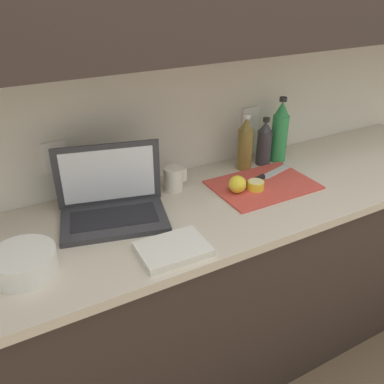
{
  "coord_description": "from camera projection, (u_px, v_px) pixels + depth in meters",
  "views": [
    {
      "loc": [
        -0.96,
        -1.16,
        1.69
      ],
      "look_at": [
        -0.33,
        -0.01,
        0.97
      ],
      "focal_mm": 38.0,
      "sensor_mm": 36.0,
      "label": 1
    }
  ],
  "objects": [
    {
      "name": "cutting_board",
      "position": [
        263.0,
        185.0,
        1.7
      ],
      "size": [
        0.42,
        0.29,
        0.01
      ],
      "primitive_type": "cube",
      "color": "#D1473D",
      "rests_on": "counter_unit"
    },
    {
      "name": "bottle_green_soda",
      "position": [
        280.0,
        132.0,
        1.87
      ],
      "size": [
        0.07,
        0.07,
        0.3
      ],
      "color": "#2D934C",
      "rests_on": "counter_unit"
    },
    {
      "name": "counter_unit",
      "position": [
        256.0,
        270.0,
        1.89
      ],
      "size": [
        2.22,
        0.63,
        0.89
      ],
      "color": "#332823",
      "rests_on": "ground_plane"
    },
    {
      "name": "wall_back",
      "position": [
        236.0,
        9.0,
        1.54
      ],
      "size": [
        5.2,
        0.38,
        2.6
      ],
      "color": "silver",
      "rests_on": "ground_plane"
    },
    {
      "name": "ground_plane",
      "position": [
        247.0,
        341.0,
        2.1
      ],
      "size": [
        12.0,
        12.0,
        0.0
      ],
      "primitive_type": "plane",
      "color": "brown",
      "rests_on": "ground"
    },
    {
      "name": "bottle_water_clear",
      "position": [
        245.0,
        144.0,
        1.8
      ],
      "size": [
        0.07,
        0.07,
        0.26
      ],
      "color": "olive",
      "rests_on": "counter_unit"
    },
    {
      "name": "knife",
      "position": [
        261.0,
        178.0,
        1.73
      ],
      "size": [
        0.29,
        0.11,
        0.02
      ],
      "rotation": [
        0.0,
        0.0,
        0.26
      ],
      "color": "silver",
      "rests_on": "cutting_board"
    },
    {
      "name": "measuring_cup",
      "position": [
        174.0,
        179.0,
        1.65
      ],
      "size": [
        0.1,
        0.08,
        0.1
      ],
      "color": "silver",
      "rests_on": "counter_unit"
    },
    {
      "name": "bottle_oil_tall",
      "position": [
        264.0,
        143.0,
        1.85
      ],
      "size": [
        0.07,
        0.07,
        0.22
      ],
      "color": "#333338",
      "rests_on": "counter_unit"
    },
    {
      "name": "bowl_white",
      "position": [
        24.0,
        262.0,
        1.2
      ],
      "size": [
        0.19,
        0.19,
        0.07
      ],
      "color": "white",
      "rests_on": "counter_unit"
    },
    {
      "name": "laptop",
      "position": [
        112.0,
        201.0,
        1.47
      ],
      "size": [
        0.42,
        0.32,
        0.25
      ],
      "rotation": [
        0.0,
        0.0,
        -0.24
      ],
      "color": "#333338",
      "rests_on": "counter_unit"
    },
    {
      "name": "lemon_half_cut",
      "position": [
        256.0,
        185.0,
        1.65
      ],
      "size": [
        0.07,
        0.07,
        0.04
      ],
      "color": "yellow",
      "rests_on": "cutting_board"
    },
    {
      "name": "lemon_whole_beside",
      "position": [
        237.0,
        184.0,
        1.62
      ],
      "size": [
        0.07,
        0.07,
        0.07
      ],
      "color": "yellow",
      "rests_on": "cutting_board"
    },
    {
      "name": "dish_towel",
      "position": [
        173.0,
        249.0,
        1.3
      ],
      "size": [
        0.22,
        0.17,
        0.02
      ],
      "primitive_type": "cube",
      "rotation": [
        0.0,
        0.0,
        -0.03
      ],
      "color": "silver",
      "rests_on": "counter_unit"
    }
  ]
}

